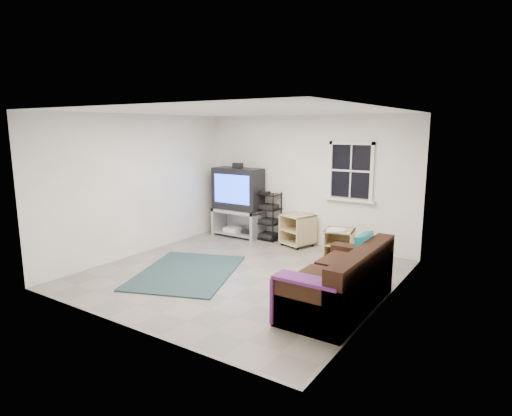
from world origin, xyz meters
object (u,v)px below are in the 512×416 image
Objects in this scene: sofa at (341,284)px; tv_unit at (238,196)px; av_rack at (268,219)px; side_table_right at (339,241)px; side_table_left at (299,229)px.

tv_unit is at bearing 144.76° from sofa.
side_table_right is (1.80, -0.42, -0.13)m from av_rack.
tv_unit is 2.33× the size of side_table_left.
av_rack is 1.77× the size of side_table_right.
side_table_left is at bearing 1.74° from tv_unit.
tv_unit is at bearing -172.75° from av_rack.
av_rack is 3.62m from sofa.
tv_unit is 4.14m from sofa.
sofa reaches higher than side_table_left.
sofa is at bearing -35.24° from tv_unit.
side_table_left is at bearing -3.20° from av_rack.
side_table_right is at bearing -7.64° from tv_unit.
side_table_left is (0.78, -0.04, -0.10)m from av_rack.
av_rack is at bearing 7.25° from tv_unit.
tv_unit is at bearing 172.36° from side_table_right.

